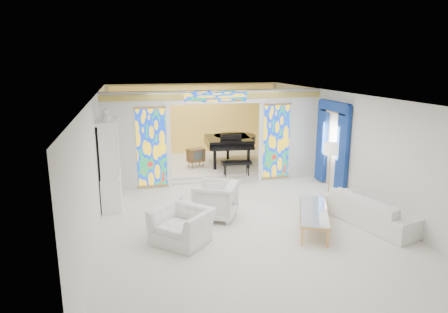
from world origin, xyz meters
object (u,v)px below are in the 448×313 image
object	(u,v)px
coffee_table	(314,211)
grand_piano	(231,141)
sofa	(371,210)
tv_console	(196,155)
armchair_right	(215,200)
armchair_left	(182,226)
china_cabinet	(110,164)

from	to	relation	value
coffee_table	grand_piano	size ratio (longest dim) A/B	0.71
sofa	coffee_table	bearing A→B (deg)	71.59
grand_piano	coffee_table	bearing A→B (deg)	-81.26
coffee_table	grand_piano	xyz separation A→B (m)	(-0.47, 5.92, 0.57)
sofa	tv_console	world-z (taller)	tv_console
armchair_right	grand_piano	world-z (taller)	grand_piano
sofa	grand_piano	world-z (taller)	grand_piano
armchair_left	tv_console	xyz separation A→B (m)	(1.27, 5.62, 0.23)
armchair_right	tv_console	xyz separation A→B (m)	(0.25, 4.41, 0.15)
china_cabinet	tv_console	distance (m)	4.06
china_cabinet	sofa	world-z (taller)	china_cabinet
sofa	coffee_table	xyz separation A→B (m)	(-1.49, 0.08, 0.06)
armchair_right	tv_console	size ratio (longest dim) A/B	1.53
grand_piano	tv_console	distance (m)	1.47
armchair_right	tv_console	distance (m)	4.42
china_cabinet	armchair_left	xyz separation A→B (m)	(1.54, -2.76, -0.79)
coffee_table	tv_console	size ratio (longest dim) A/B	3.25
coffee_table	tv_console	bearing A→B (deg)	108.29
armchair_right	grand_piano	distance (m)	5.02
china_cabinet	tv_console	bearing A→B (deg)	45.49
china_cabinet	coffee_table	world-z (taller)	china_cabinet
armchair_left	sofa	distance (m)	4.62
china_cabinet	armchair_left	distance (m)	3.26
armchair_left	armchair_right	xyz separation A→B (m)	(1.02, 1.21, 0.08)
armchair_right	tv_console	world-z (taller)	armchair_right
armchair_left	sofa	world-z (taller)	armchair_left
china_cabinet	coffee_table	size ratio (longest dim) A/B	1.26
armchair_left	armchair_right	world-z (taller)	armchair_right
armchair_right	grand_piano	bearing A→B (deg)	-172.82
china_cabinet	sofa	bearing A→B (deg)	-24.63
china_cabinet	tv_console	xyz separation A→B (m)	(2.82, 2.87, -0.56)
coffee_table	sofa	bearing A→B (deg)	-2.89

